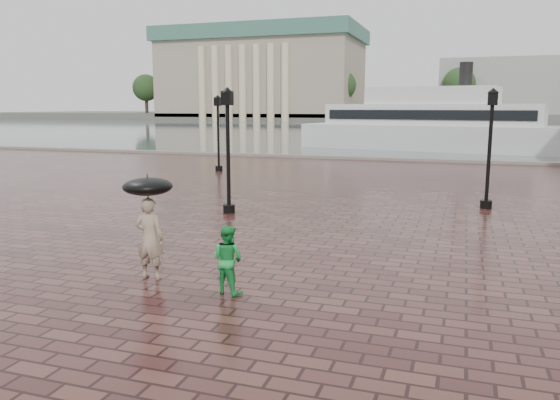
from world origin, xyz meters
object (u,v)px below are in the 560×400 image
object	(u,v)px
street_lamps	(383,140)
ferry_near	(431,124)
child_pedestrian	(228,259)
adult_pedestrian	(150,238)

from	to	relation	value
street_lamps	ferry_near	world-z (taller)	ferry_near
street_lamps	child_pedestrian	distance (m)	15.68
street_lamps	adult_pedestrian	distance (m)	15.57
ferry_near	child_pedestrian	bearing A→B (deg)	-81.96
adult_pedestrian	ferry_near	xyz separation A→B (m)	(3.66, 40.70, 1.36)
street_lamps	child_pedestrian	size ratio (longest dim) A/B	14.79
street_lamps	adult_pedestrian	world-z (taller)	street_lamps
ferry_near	adult_pedestrian	bearing A→B (deg)	-84.87
street_lamps	ferry_near	size ratio (longest dim) A/B	0.90
street_lamps	adult_pedestrian	bearing A→B (deg)	-101.18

